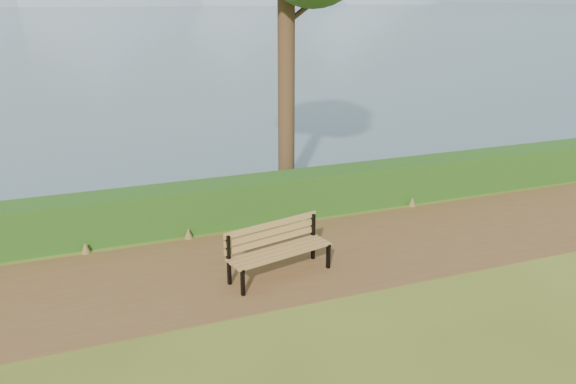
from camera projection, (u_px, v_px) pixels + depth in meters
name	position (u px, v px, depth m)	size (l,w,h in m)	color
ground	(267.00, 271.00, 10.67)	(140.00, 140.00, 0.00)	#4A5418
path	(262.00, 264.00, 10.94)	(40.00, 3.40, 0.01)	brown
hedge	(231.00, 202.00, 12.81)	(32.00, 0.85, 1.00)	#1A4012
water	(74.00, 9.00, 240.55)	(700.00, 510.00, 0.00)	#465B71
bench	(277.00, 246.00, 10.38)	(2.09, 1.03, 1.01)	black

